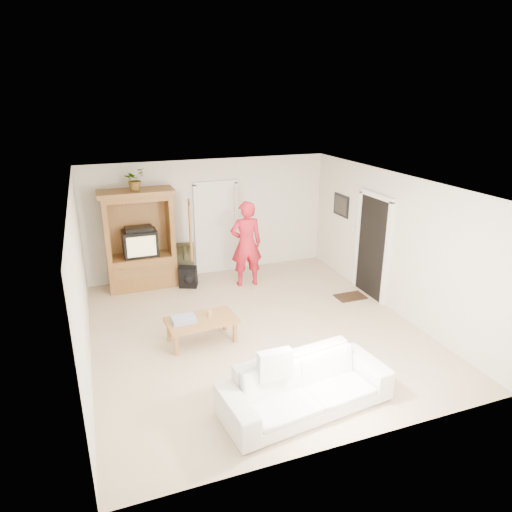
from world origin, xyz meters
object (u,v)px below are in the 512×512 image
(armoire, at_px, (141,246))
(sofa, at_px, (306,386))
(man, at_px, (246,244))
(coffee_table, at_px, (201,322))

(armoire, distance_m, sofa, 5.13)
(man, relative_size, coffee_table, 1.57)
(sofa, distance_m, coffee_table, 2.30)
(armoire, relative_size, coffee_table, 1.77)
(man, bearing_deg, armoire, -12.82)
(armoire, height_order, coffee_table, armoire)
(armoire, distance_m, man, 2.21)
(sofa, bearing_deg, coffee_table, 105.34)
(sofa, height_order, coffee_table, sofa)
(sofa, bearing_deg, armoire, 99.90)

